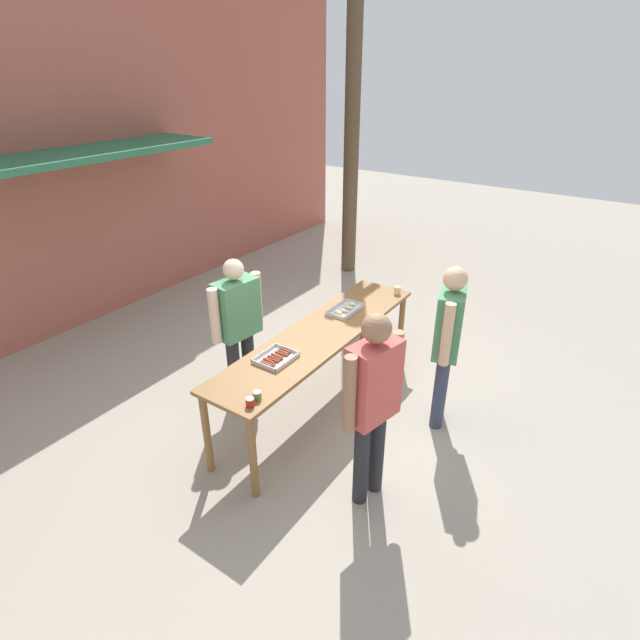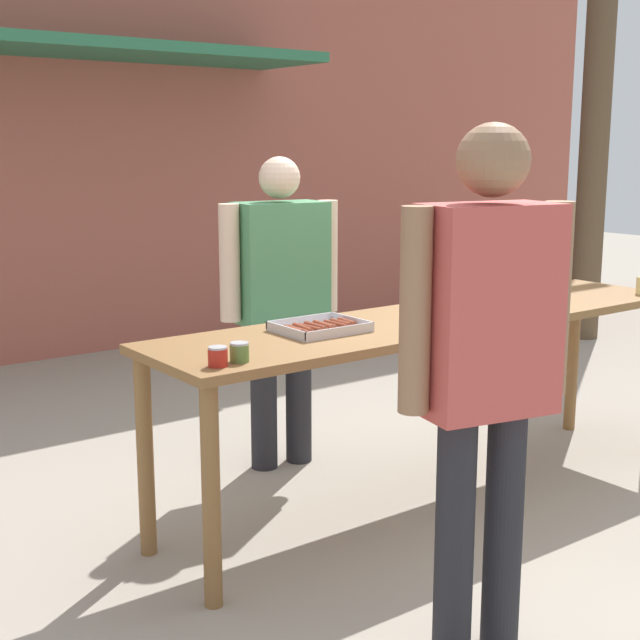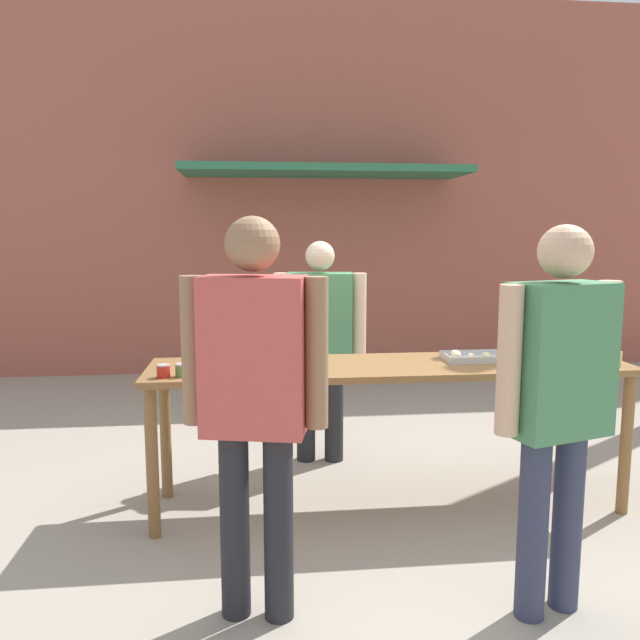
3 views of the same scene
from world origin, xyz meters
name	(u,v)px [view 2 (image 2 of 3)]	position (x,y,z in m)	size (l,w,h in m)	color
ground_plane	(433,496)	(0.00, 0.00, 0.00)	(24.00, 24.00, 0.00)	#A39989
building_facade_back	(92,74)	(0.00, 3.98, 2.26)	(12.00, 1.11, 4.50)	#A85647
serving_table	(437,336)	(0.00, 0.00, 0.81)	(2.95, 0.68, 0.91)	brown
food_tray_sausages	(319,328)	(-0.67, 0.05, 0.93)	(0.37, 0.30, 0.04)	silver
food_tray_buns	(511,298)	(0.57, 0.05, 0.93)	(0.44, 0.25, 0.07)	silver
condiment_jar_mustard	(218,357)	(-1.34, -0.22, 0.95)	(0.07, 0.07, 0.07)	#B22319
condiment_jar_ketchup	(239,352)	(-1.24, -0.21, 0.95)	(0.07, 0.07, 0.07)	#567A38
person_server_behind_table	(280,288)	(-0.34, 0.83, 0.97)	(0.68, 0.31, 1.65)	#232328
person_customer_holding_hotdog	(486,350)	(-0.83, -1.07, 1.06)	(0.62, 0.33, 1.78)	#232328
utility_pole	(602,14)	(3.66, 1.87, 2.79)	(1.10, 0.25, 5.45)	brown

